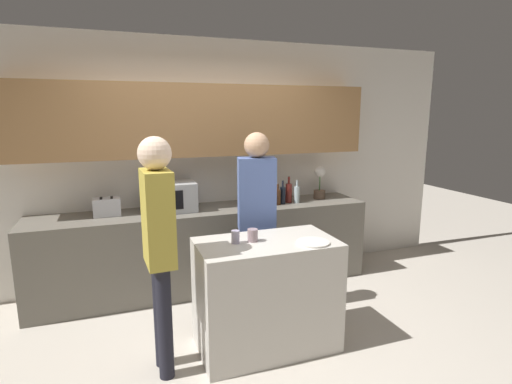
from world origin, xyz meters
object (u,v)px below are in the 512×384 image
(person_left, at_px, (159,236))
(person_center, at_px, (257,208))
(bottle_0, at_px, (248,198))
(plate_on_island, at_px, (313,242))
(microwave, at_px, (170,197))
(bottle_3, at_px, (270,197))
(cup_0, at_px, (253,235))
(bottle_6, at_px, (289,193))
(bottle_4, at_px, (278,197))
(bottle_5, at_px, (283,195))
(toaster, at_px, (107,207))
(bottle_2, at_px, (261,195))
(bottle_1, at_px, (252,195))
(bottle_7, at_px, (297,194))
(cup_1, at_px, (235,237))
(potted_plant, at_px, (320,182))

(person_left, xyz_separation_m, person_center, (0.96, 0.61, -0.01))
(bottle_0, relative_size, plate_on_island, 1.03)
(microwave, bearing_deg, bottle_3, -7.03)
(cup_0, bearing_deg, bottle_3, 62.38)
(bottle_0, xyz_separation_m, bottle_6, (0.52, 0.07, 0.01))
(bottle_3, xyz_separation_m, bottle_4, (0.10, 0.01, -0.01))
(bottle_5, bearing_deg, toaster, 176.68)
(bottle_4, distance_m, bottle_5, 0.07)
(bottle_3, height_order, bottle_5, bottle_5)
(cup_0, bearing_deg, microwave, 109.21)
(bottle_2, distance_m, plate_on_island, 1.39)
(toaster, relative_size, person_left, 0.15)
(bottle_1, relative_size, bottle_5, 1.12)
(cup_0, bearing_deg, bottle_7, 51.41)
(toaster, height_order, bottle_0, bottle_0)
(bottle_6, bearing_deg, plate_on_island, -107.31)
(cup_1, bearing_deg, toaster, 125.65)
(potted_plant, bearing_deg, plate_on_island, -120.33)
(bottle_0, height_order, bottle_3, bottle_0)
(cup_0, xyz_separation_m, person_left, (-0.73, -0.08, 0.09))
(bottle_7, relative_size, person_center, 0.15)
(toaster, bearing_deg, bottle_0, -5.31)
(bottle_0, bearing_deg, cup_1, -112.92)
(bottle_0, height_order, bottle_1, bottle_1)
(toaster, height_order, cup_0, toaster)
(plate_on_island, bearing_deg, bottle_0, 92.78)
(bottle_2, distance_m, bottle_6, 0.37)
(microwave, bearing_deg, bottle_6, -2.79)
(toaster, bearing_deg, cup_0, -50.54)
(cup_1, bearing_deg, person_left, -172.37)
(bottle_0, xyz_separation_m, cup_0, (-0.36, -1.18, -0.03))
(bottle_5, bearing_deg, potted_plant, 11.59)
(cup_0, bearing_deg, bottle_4, 58.93)
(bottle_2, height_order, bottle_5, bottle_2)
(bottle_4, relative_size, person_center, 0.14)
(cup_0, distance_m, cup_1, 0.14)
(plate_on_island, relative_size, cup_1, 2.56)
(microwave, xyz_separation_m, toaster, (-0.63, 0.00, -0.06))
(bottle_2, height_order, person_left, person_left)
(bottle_3, height_order, bottle_4, bottle_3)
(bottle_4, xyz_separation_m, person_center, (-0.49, -0.65, 0.06))
(bottle_3, xyz_separation_m, cup_0, (-0.62, -1.18, -0.03))
(bottle_7, bearing_deg, person_left, -142.87)
(bottle_2, height_order, bottle_6, bottle_2)
(person_left, bearing_deg, bottle_2, 132.48)
(bottle_5, bearing_deg, person_center, -129.59)
(microwave, height_order, plate_on_island, microwave)
(bottle_5, bearing_deg, bottle_0, -176.60)
(bottle_3, distance_m, plate_on_island, 1.40)
(potted_plant, height_order, cup_1, potted_plant)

